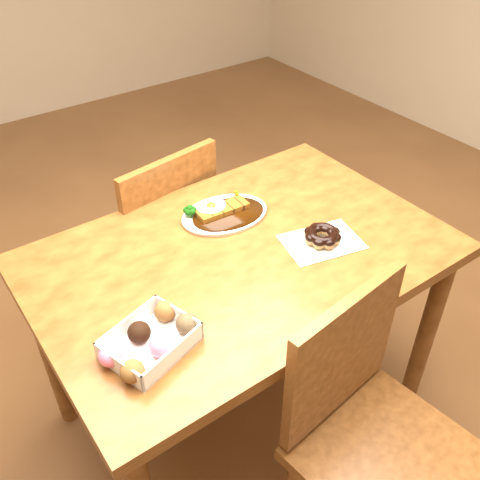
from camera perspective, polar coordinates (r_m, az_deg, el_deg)
ground at (r=2.11m, az=0.15°, el=-17.22°), size 6.00×6.00×0.00m
table at (r=1.62m, az=0.18°, el=-3.90°), size 1.20×0.80×0.75m
chair_far at (r=2.09m, az=-8.99°, el=0.28°), size 0.48×0.48×0.87m
chair_near at (r=1.52m, az=13.79°, el=-19.21°), size 0.47×0.47×0.87m
katsu_curry_plate at (r=1.70m, az=-1.84°, el=2.96°), size 0.30×0.23×0.06m
donut_box at (r=1.29m, az=-9.57°, el=-10.49°), size 0.25×0.21×0.06m
pon_de_ring at (r=1.60m, az=8.78°, el=0.40°), size 0.26×0.21×0.04m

